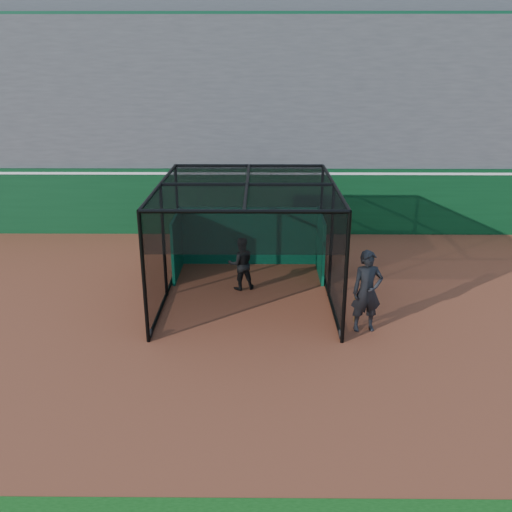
{
  "coord_description": "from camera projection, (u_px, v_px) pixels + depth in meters",
  "views": [
    {
      "loc": [
        0.38,
        -11.51,
        6.33
      ],
      "look_at": [
        0.27,
        2.0,
        1.4
      ],
      "focal_mm": 38.0,
      "sensor_mm": 36.0,
      "label": 1
    }
  ],
  "objects": [
    {
      "name": "ground",
      "position": [
        244.0,
        339.0,
        12.98
      ],
      "size": [
        120.0,
        120.0,
        0.0
      ],
      "primitive_type": "plane",
      "color": "brown",
      "rests_on": "ground"
    },
    {
      "name": "outfield_wall",
      "position": [
        250.0,
        200.0,
        20.52
      ],
      "size": [
        50.0,
        0.5,
        2.5
      ],
      "color": "#093618",
      "rests_on": "ground"
    },
    {
      "name": "batter",
      "position": [
        241.0,
        264.0,
        15.59
      ],
      "size": [
        0.88,
        0.76,
        1.56
      ],
      "primitive_type": "imported",
      "rotation": [
        0.0,
        0.0,
        3.39
      ],
      "color": "black",
      "rests_on": "ground"
    },
    {
      "name": "on_deck_player",
      "position": [
        367.0,
        291.0,
        13.11
      ],
      "size": [
        0.8,
        0.58,
        2.06
      ],
      "color": "black",
      "rests_on": "ground"
    },
    {
      "name": "grandstand",
      "position": [
        252.0,
        105.0,
        22.97
      ],
      "size": [
        50.0,
        7.85,
        8.95
      ],
      "color": "#4C4C4F",
      "rests_on": "ground"
    },
    {
      "name": "batting_cage",
      "position": [
        247.0,
        242.0,
        14.84
      ],
      "size": [
        4.69,
        5.45,
        3.21
      ],
      "color": "black",
      "rests_on": "ground"
    }
  ]
}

